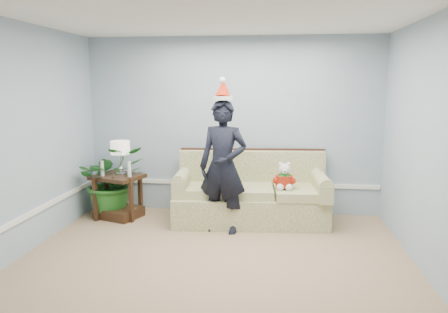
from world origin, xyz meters
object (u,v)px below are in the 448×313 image
(table_lamp, at_px, (120,149))
(side_table, at_px, (119,201))
(houseplant, at_px, (111,180))
(sofa, at_px, (250,197))
(teddy_bear, at_px, (284,179))
(man, at_px, (223,167))

(table_lamp, bearing_deg, side_table, -137.69)
(table_lamp, bearing_deg, houseplant, 163.46)
(sofa, height_order, side_table, sofa)
(sofa, relative_size, teddy_bear, 5.77)
(side_table, distance_m, man, 1.81)
(side_table, bearing_deg, teddy_bear, -2.61)
(table_lamp, bearing_deg, man, -16.24)
(table_lamp, relative_size, houseplant, 0.47)
(sofa, height_order, houseplant, houseplant)
(houseplant, distance_m, teddy_bear, 2.61)
(man, height_order, teddy_bear, man)
(teddy_bear, bearing_deg, sofa, 154.92)
(side_table, height_order, houseplant, houseplant)
(sofa, distance_m, side_table, 1.98)
(table_lamp, height_order, houseplant, table_lamp)
(sofa, bearing_deg, table_lamp, 176.78)
(side_table, bearing_deg, sofa, 2.36)
(table_lamp, bearing_deg, teddy_bear, -3.59)
(side_table, xyz_separation_m, man, (1.64, -0.43, 0.64))
(side_table, relative_size, man, 0.46)
(man, bearing_deg, table_lamp, 175.01)
(sofa, xyz_separation_m, houseplant, (-2.11, 0.01, 0.18))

